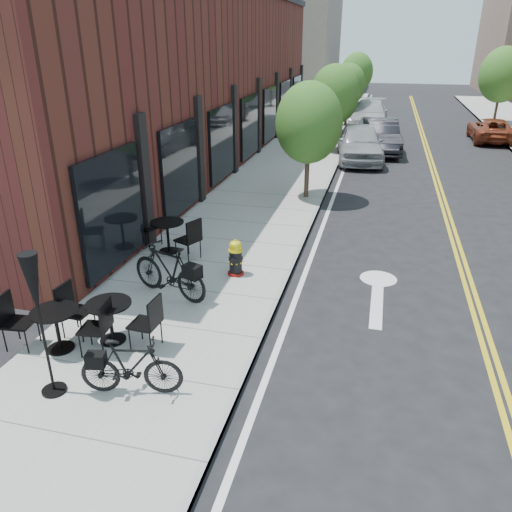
% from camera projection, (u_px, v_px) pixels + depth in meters
% --- Properties ---
extents(ground, '(120.00, 120.00, 0.00)m').
position_uv_depth(ground, '(262.00, 344.00, 9.14)').
color(ground, black).
rests_on(ground, ground).
extents(sidewalk_near, '(4.00, 70.00, 0.12)m').
position_uv_depth(sidewalk_near, '(273.00, 188.00, 18.45)').
color(sidewalk_near, '#9E9B93').
rests_on(sidewalk_near, ground).
extents(building_near, '(5.00, 28.00, 7.00)m').
position_uv_depth(building_near, '(192.00, 79.00, 21.63)').
color(building_near, '#4F2419').
rests_on(building_near, ground).
extents(bg_building_left, '(8.00, 14.00, 10.00)m').
position_uv_depth(bg_building_left, '(295.00, 40.00, 51.57)').
color(bg_building_left, '#726656').
rests_on(bg_building_left, ground).
extents(tree_near_a, '(2.20, 2.20, 3.81)m').
position_uv_depth(tree_near_a, '(309.00, 123.00, 16.23)').
color(tree_near_a, '#382B1E').
rests_on(tree_near_a, sidewalk_near).
extents(tree_near_b, '(2.30, 2.30, 3.98)m').
position_uv_depth(tree_near_b, '(335.00, 95.00, 23.29)').
color(tree_near_b, '#382B1E').
rests_on(tree_near_b, sidewalk_near).
extents(tree_near_c, '(2.10, 2.10, 3.67)m').
position_uv_depth(tree_near_c, '(348.00, 85.00, 30.47)').
color(tree_near_c, '#382B1E').
rests_on(tree_near_c, sidewalk_near).
extents(tree_near_d, '(2.40, 2.40, 4.11)m').
position_uv_depth(tree_near_d, '(357.00, 72.00, 37.47)').
color(tree_near_d, '#382B1E').
rests_on(tree_near_d, sidewalk_near).
extents(tree_far_c, '(2.80, 2.80, 4.62)m').
position_uv_depth(tree_far_c, '(503.00, 75.00, 30.86)').
color(tree_far_c, '#382B1E').
rests_on(tree_far_c, sidewalk_far).
extents(fire_hydrant, '(0.49, 0.49, 0.86)m').
position_uv_depth(fire_hydrant, '(236.00, 258.00, 11.40)').
color(fire_hydrant, maroon).
rests_on(fire_hydrant, sidewalk_near).
extents(bicycle_left, '(2.02, 1.16, 1.17)m').
position_uv_depth(bicycle_left, '(169.00, 270.00, 10.38)').
color(bicycle_left, black).
rests_on(bicycle_left, sidewalk_near).
extents(bicycle_right, '(1.63, 0.76, 0.95)m').
position_uv_depth(bicycle_right, '(131.00, 367.00, 7.52)').
color(bicycle_right, black).
rests_on(bicycle_right, sidewalk_near).
extents(bistro_set_a, '(1.90, 0.89, 1.01)m').
position_uv_depth(bistro_set_a, '(56.00, 324.00, 8.58)').
color(bistro_set_a, black).
rests_on(bistro_set_a, sidewalk_near).
extents(bistro_set_b, '(1.87, 0.85, 1.00)m').
position_uv_depth(bistro_set_b, '(110.00, 316.00, 8.82)').
color(bistro_set_b, black).
rests_on(bistro_set_b, sidewalk_near).
extents(bistro_set_c, '(1.97, 1.27, 1.06)m').
position_uv_depth(bistro_set_c, '(168.00, 232.00, 12.57)').
color(bistro_set_c, black).
rests_on(bistro_set_c, sidewalk_near).
extents(patio_umbrella, '(0.38, 0.38, 2.32)m').
position_uv_depth(patio_umbrella, '(36.00, 296.00, 7.06)').
color(patio_umbrella, black).
rests_on(patio_umbrella, sidewalk_near).
extents(parked_car_a, '(2.47, 5.00, 1.64)m').
position_uv_depth(parked_car_a, '(360.00, 143.00, 22.43)').
color(parked_car_a, '#9B9EA3').
rests_on(parked_car_a, ground).
extents(parked_car_b, '(2.28, 4.92, 1.56)m').
position_uv_depth(parked_car_b, '(379.00, 136.00, 24.19)').
color(parked_car_b, black).
rests_on(parked_car_b, ground).
extents(parked_car_c, '(2.26, 5.52, 1.60)m').
position_uv_depth(parked_car_c, '(369.00, 114.00, 30.97)').
color(parked_car_c, '#B5B5BA').
rests_on(parked_car_c, ground).
extents(parked_car_far, '(2.05, 4.41, 1.22)m').
position_uv_depth(parked_car_far, '(491.00, 130.00, 26.82)').
color(parked_car_far, maroon).
rests_on(parked_car_far, ground).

